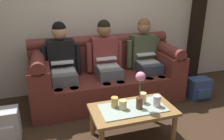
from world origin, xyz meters
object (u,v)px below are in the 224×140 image
object	(u,v)px
flower_vase	(140,87)
backpack_right	(199,89)
person_left	(62,63)
couch	(106,76)
backpack_left	(6,126)
person_middle	(106,59)
cup_near_right	(123,105)
cup_far_left	(115,102)
cup_far_center	(143,98)
person_right	(145,55)
coffee_table	(132,112)
cup_near_left	(157,101)

from	to	relation	value
flower_vase	backpack_right	size ratio (longest dim) A/B	1.28
person_left	flower_vase	distance (m)	1.30
couch	backpack_left	xyz separation A→B (m)	(-1.38, -0.66, -0.19)
person_middle	cup_near_right	distance (m)	1.08
cup_near_right	cup_far_left	size ratio (longest dim) A/B	0.88
couch	person_middle	xyz separation A→B (m)	(0.00, -0.00, 0.29)
cup_near_right	backpack_left	xyz separation A→B (m)	(-1.26, 0.40, -0.27)
cup_far_center	cup_far_left	xyz separation A→B (m)	(-0.34, 0.01, -0.00)
person_left	backpack_left	world-z (taller)	person_left
person_right	coffee_table	size ratio (longest dim) A/B	1.31
backpack_left	backpack_right	bearing A→B (deg)	4.50
person_right	flower_vase	xyz separation A→B (m)	(-0.58, -1.09, -0.00)
backpack_left	coffee_table	bearing A→B (deg)	-16.52
flower_vase	person_left	bearing A→B (deg)	122.82
cup_near_right	cup_far_left	xyz separation A→B (m)	(-0.07, 0.07, 0.01)
cup_near_right	backpack_left	world-z (taller)	cup_near_right
person_right	flower_vase	size ratio (longest dim) A/B	2.86
cup_far_left	backpack_right	size ratio (longest dim) A/B	0.35
person_middle	coffee_table	distance (m)	1.11
flower_vase	backpack_left	world-z (taller)	flower_vase
cup_near_right	cup_far_center	bearing A→B (deg)	13.23
flower_vase	cup_near_right	xyz separation A→B (m)	(-0.18, 0.04, -0.20)
person_right	cup_far_center	distance (m)	1.13
coffee_table	backpack_left	size ratio (longest dim) A/B	2.48
couch	backpack_right	bearing A→B (deg)	-17.36
cup_far_center	cup_far_left	size ratio (longest dim) A/B	1.06
cup_near_right	cup_far_left	distance (m)	0.10
person_middle	backpack_left	distance (m)	1.59
person_left	cup_far_center	size ratio (longest dim) A/B	9.85
backpack_right	cup_near_right	bearing A→B (deg)	-157.69
cup_far_left	backpack_right	xyz separation A→B (m)	(1.59, 0.55, -0.30)
backpack_left	backpack_right	world-z (taller)	backpack_left
person_left	backpack_right	xyz separation A→B (m)	(2.04, -0.43, -0.50)
cup_far_center	cup_far_left	distance (m)	0.34
cup_near_left	cup_far_left	bearing A→B (deg)	165.04
cup_near_left	backpack_left	size ratio (longest dim) A/B	0.34
cup_near_left	cup_far_center	xyz separation A→B (m)	(-0.12, 0.12, -0.00)
cup_far_left	backpack_right	bearing A→B (deg)	19.19
couch	person_right	xyz separation A→B (m)	(0.64, -0.00, 0.29)
coffee_table	cup_near_left	bearing A→B (deg)	-9.99
cup_far_left	couch	bearing A→B (deg)	79.30
couch	person_middle	bearing A→B (deg)	-90.00
coffee_table	backpack_right	size ratio (longest dim) A/B	2.78
cup_near_left	backpack_right	world-z (taller)	cup_near_left
person_middle	backpack_left	bearing A→B (deg)	-154.63
person_right	cup_far_left	xyz separation A→B (m)	(-0.83, -0.99, -0.20)
couch	coffee_table	xyz separation A→B (m)	(0.00, -1.06, -0.03)
backpack_left	backpack_right	distance (m)	2.78
person_left	cup_far_left	xyz separation A→B (m)	(0.46, -0.99, -0.20)
person_left	cup_near_right	xyz separation A→B (m)	(0.53, -1.06, -0.20)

